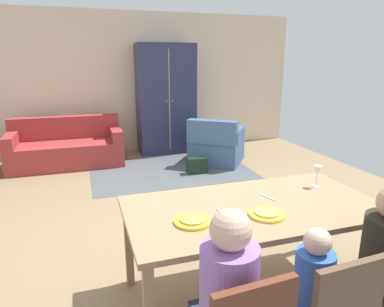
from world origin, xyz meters
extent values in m
cube|color=#8A7250|center=(0.00, 0.41, -0.01)|extent=(6.82, 6.03, 0.02)
cube|color=beige|center=(0.00, 3.48, 1.35)|extent=(6.82, 0.10, 2.70)
cube|color=#A27F59|center=(0.15, -1.39, 0.74)|extent=(1.88, 0.98, 0.04)
cube|color=#A27F59|center=(-0.73, -0.96, 0.36)|extent=(0.06, 0.06, 0.72)
cube|color=#A27F59|center=(1.03, -0.96, 0.36)|extent=(0.06, 0.06, 0.72)
cylinder|color=gold|center=(-0.37, -1.51, 0.77)|extent=(0.25, 0.25, 0.02)
cylinder|color=gold|center=(-0.37, -1.51, 0.78)|extent=(0.17, 0.17, 0.01)
cylinder|color=yellow|center=(0.15, -1.57, 0.77)|extent=(0.25, 0.25, 0.02)
cylinder|color=tan|center=(0.15, -1.57, 0.78)|extent=(0.17, 0.17, 0.01)
cylinder|color=silver|center=(0.83, -1.21, 0.76)|extent=(0.06, 0.06, 0.01)
cylinder|color=silver|center=(0.83, -1.21, 0.81)|extent=(0.01, 0.01, 0.09)
cone|color=silver|center=(0.83, -1.21, 0.90)|extent=(0.07, 0.07, 0.09)
cube|color=silver|center=(-0.13, -1.44, 0.76)|extent=(0.02, 0.15, 0.01)
cube|color=silver|center=(0.32, -1.29, 0.76)|extent=(0.06, 0.17, 0.01)
cylinder|color=#9669BB|center=(-0.37, -2.10, 0.68)|extent=(0.30, 0.30, 0.46)
sphere|color=#DFB294|center=(-0.37, -2.10, 1.00)|extent=(0.21, 0.21, 0.21)
cube|color=brown|center=(0.16, -2.35, 0.66)|extent=(0.42, 0.06, 0.42)
cylinder|color=#3262B6|center=(0.15, -2.10, 0.62)|extent=(0.22, 0.22, 0.33)
sphere|color=beige|center=(0.15, -2.10, 0.85)|extent=(0.15, 0.15, 0.15)
cube|color=brown|center=(0.84, -1.97, 0.21)|extent=(0.04, 0.04, 0.41)
cube|color=#4F5358|center=(0.35, 1.87, 0.00)|extent=(2.60, 1.80, 0.01)
cube|color=#9D312F|center=(-1.30, 2.67, 0.21)|extent=(1.88, 0.84, 0.42)
cube|color=#9D312F|center=(-1.30, 3.01, 0.62)|extent=(1.88, 0.20, 0.40)
cube|color=#9D312F|center=(-2.15, 2.67, 0.52)|extent=(0.18, 0.84, 0.20)
cube|color=#9D312F|center=(-0.45, 2.67, 0.52)|extent=(0.18, 0.84, 0.20)
cube|color=#3E5B86|center=(1.27, 2.07, 0.21)|extent=(1.18, 1.18, 0.42)
cube|color=#3E5B86|center=(1.07, 1.80, 0.62)|extent=(0.80, 0.67, 0.40)
cube|color=#3E5B86|center=(1.54, 1.87, 0.52)|extent=(0.65, 0.78, 0.20)
cube|color=#3E5B86|center=(1.00, 2.27, 0.52)|extent=(0.65, 0.78, 0.20)
cube|color=#2A2C4D|center=(0.59, 3.09, 1.05)|extent=(1.10, 0.56, 2.10)
cube|color=gold|center=(0.59, 2.81, 1.05)|extent=(0.02, 0.01, 1.89)
sphere|color=gold|center=(0.53, 2.80, 1.05)|extent=(0.04, 0.04, 0.04)
sphere|color=gold|center=(0.65, 2.80, 1.05)|extent=(0.04, 0.04, 0.04)
cube|color=black|center=(0.72, 1.57, 0.13)|extent=(0.32, 0.16, 0.26)
camera|label=1|loc=(-1.00, -3.45, 1.79)|focal=31.87mm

